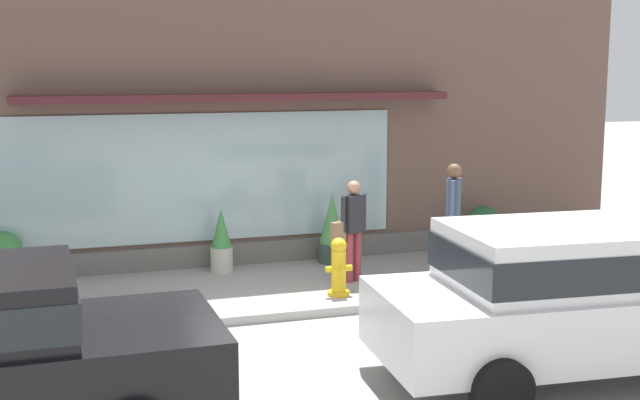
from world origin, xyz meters
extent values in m
plane|color=gray|center=(0.00, 0.00, 0.00)|extent=(60.00, 60.00, 0.00)
cube|color=#B2B2AD|center=(0.00, -0.20, 0.06)|extent=(14.00, 0.24, 0.12)
cube|color=brown|center=(0.00, 3.20, 2.64)|extent=(14.00, 0.36, 5.29)
cube|color=#9EB7BC|center=(-0.61, 3.00, 1.46)|extent=(6.39, 0.03, 2.07)
cube|color=#4C1E23|center=(0.00, 2.85, 2.74)|extent=(6.99, 0.56, 0.12)
cube|color=#605E59|center=(0.00, 2.98, 0.18)|extent=(6.79, 0.20, 0.36)
cylinder|color=gold|center=(0.89, 0.64, 0.03)|extent=(0.32, 0.32, 0.06)
cylinder|color=gold|center=(0.89, 0.64, 0.36)|extent=(0.21, 0.21, 0.60)
sphere|color=gold|center=(0.89, 0.64, 0.72)|extent=(0.23, 0.23, 0.23)
cylinder|color=gold|center=(0.75, 0.64, 0.39)|extent=(0.10, 0.09, 0.09)
cylinder|color=gold|center=(1.04, 0.64, 0.39)|extent=(0.10, 0.09, 0.09)
cylinder|color=gold|center=(0.89, 0.50, 0.39)|extent=(0.09, 0.10, 0.09)
cylinder|color=#8E333D|center=(1.29, 1.29, 0.38)|extent=(0.12, 0.12, 0.76)
cylinder|color=#8E333D|center=(1.44, 1.36, 0.38)|extent=(0.12, 0.12, 0.76)
cube|color=#232328|center=(1.36, 1.32, 1.05)|extent=(0.37, 0.31, 0.57)
sphere|color=#A37556|center=(1.36, 1.32, 1.44)|extent=(0.21, 0.21, 0.21)
cylinder|color=#232328|center=(1.17, 1.24, 1.06)|extent=(0.08, 0.08, 0.54)
cylinder|color=#232328|center=(1.56, 1.41, 1.06)|extent=(0.08, 0.08, 0.54)
cube|color=#846647|center=(1.08, 1.22, 0.81)|extent=(0.26, 0.19, 0.28)
cylinder|color=#232328|center=(2.97, 1.22, 0.43)|extent=(0.12, 0.12, 0.86)
cylinder|color=#232328|center=(3.05, 1.35, 0.43)|extent=(0.12, 0.12, 0.86)
cube|color=#475675|center=(3.01, 1.29, 1.18)|extent=(0.33, 0.36, 0.65)
sphere|color=brown|center=(3.01, 1.29, 1.63)|extent=(0.23, 0.23, 0.23)
cylinder|color=#475675|center=(2.90, 1.12, 1.20)|extent=(0.08, 0.08, 0.61)
cylinder|color=#475675|center=(3.12, 1.46, 1.20)|extent=(0.08, 0.08, 0.61)
cube|color=white|center=(2.36, -3.11, 0.65)|extent=(4.62, 2.07, 0.70)
cube|color=white|center=(2.13, -3.10, 1.29)|extent=(2.59, 1.78, 0.66)
cube|color=#1E2328|center=(2.13, -3.10, 1.29)|extent=(2.63, 1.80, 0.36)
cylinder|color=black|center=(1.03, -2.12, 0.30)|extent=(0.62, 0.22, 0.60)
cylinder|color=black|center=(0.90, -3.91, 0.30)|extent=(0.62, 0.22, 0.60)
cylinder|color=black|center=(-2.46, -2.20, 0.33)|extent=(0.66, 0.19, 0.66)
cylinder|color=#4C4C51|center=(4.20, 2.47, 0.14)|extent=(0.43, 0.43, 0.28)
sphere|color=#23562D|center=(4.20, 2.47, 0.53)|extent=(0.60, 0.60, 0.60)
cylinder|color=#B7B2A3|center=(-0.42, 2.53, 0.20)|extent=(0.35, 0.35, 0.40)
cone|color=#3D8442|center=(-0.42, 2.53, 0.71)|extent=(0.32, 0.32, 0.62)
cylinder|color=#B7B2A3|center=(-3.70, 2.79, 0.12)|extent=(0.43, 0.43, 0.24)
sphere|color=#3D8442|center=(-3.70, 2.79, 0.50)|extent=(0.61, 0.61, 0.61)
cylinder|color=#33473D|center=(1.46, 2.60, 0.17)|extent=(0.46, 0.46, 0.33)
cone|color=#4C934C|center=(1.46, 2.60, 0.75)|extent=(0.41, 0.41, 0.83)
camera|label=1|loc=(-3.00, -10.49, 3.29)|focal=47.72mm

